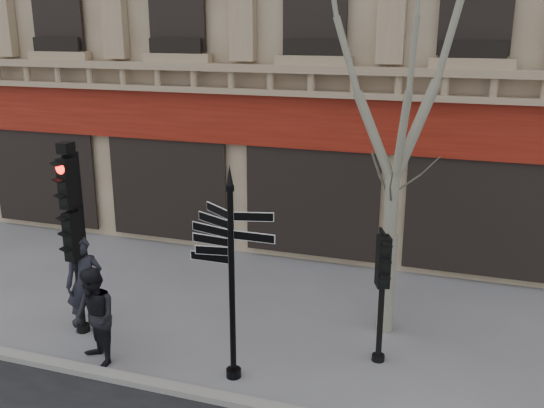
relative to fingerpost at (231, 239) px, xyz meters
The scene contains 8 objects.
ground 2.61m from the fingerpost, 100.69° to the left, with size 80.00×80.00×0.00m, color slate.
kerb 2.57m from the fingerpost, 99.48° to the right, with size 80.00×0.25×0.12m, color gray.
fingerpost is the anchor object (origin of this frame).
traffic_signal_main 3.48m from the fingerpost, behind, with size 0.44×0.33×3.80m.
traffic_signal_secondary 2.77m from the fingerpost, 30.13° to the left, with size 0.48×0.41×2.40m.
plane_tree 4.44m from the fingerpost, 48.67° to the left, with size 2.91×2.91×7.74m.
pedestrian_a 3.76m from the fingerpost, 169.48° to the left, with size 0.71×0.47×1.95m, color black.
pedestrian_b 2.97m from the fingerpost, behind, with size 0.88×0.69×1.81m, color black.
Camera 1 is at (3.68, -9.15, 5.84)m, focal length 40.00 mm.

